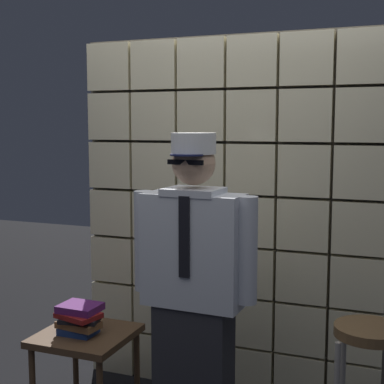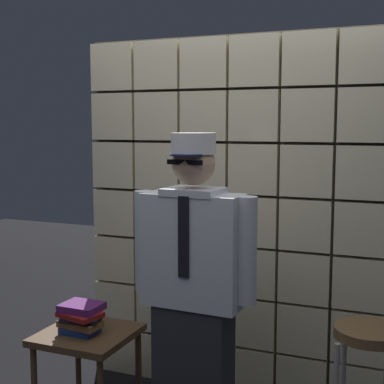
{
  "view_description": "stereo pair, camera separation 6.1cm",
  "coord_description": "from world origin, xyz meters",
  "px_view_note": "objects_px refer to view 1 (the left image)",
  "views": [
    {
      "loc": [
        1.08,
        -2.2,
        1.73
      ],
      "look_at": [
        0.05,
        0.44,
        1.39
      ],
      "focal_mm": 52.72,
      "sensor_mm": 36.0,
      "label": 1
    },
    {
      "loc": [
        1.13,
        -2.18,
        1.73
      ],
      "look_at": [
        0.05,
        0.44,
        1.39
      ],
      "focal_mm": 52.72,
      "sensor_mm": 36.0,
      "label": 2
    }
  ],
  "objects_px": {
    "bar_stool": "(369,366)",
    "book_stack": "(79,319)",
    "standing_person": "(194,292)",
    "side_table": "(86,344)"
  },
  "relations": [
    {
      "from": "side_table",
      "to": "standing_person",
      "type": "bearing_deg",
      "value": -9.42
    },
    {
      "from": "standing_person",
      "to": "side_table",
      "type": "relative_size",
      "value": 3.23
    },
    {
      "from": "standing_person",
      "to": "bar_stool",
      "type": "distance_m",
      "value": 0.92
    },
    {
      "from": "standing_person",
      "to": "side_table",
      "type": "distance_m",
      "value": 0.85
    },
    {
      "from": "standing_person",
      "to": "book_stack",
      "type": "bearing_deg",
      "value": 175.72
    },
    {
      "from": "standing_person",
      "to": "book_stack",
      "type": "height_order",
      "value": "standing_person"
    },
    {
      "from": "bar_stool",
      "to": "standing_person",
      "type": "bearing_deg",
      "value": -171.95
    },
    {
      "from": "standing_person",
      "to": "book_stack",
      "type": "xyz_separation_m",
      "value": [
        -0.74,
        0.08,
        -0.27
      ]
    },
    {
      "from": "bar_stool",
      "to": "book_stack",
      "type": "distance_m",
      "value": 1.6
    },
    {
      "from": "bar_stool",
      "to": "side_table",
      "type": "bearing_deg",
      "value": -179.94
    }
  ]
}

